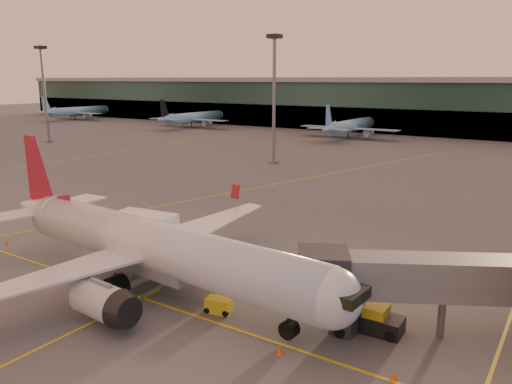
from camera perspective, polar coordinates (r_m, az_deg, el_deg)
The scene contains 14 objects.
ground at distance 42.52m, azimuth -22.65°, elevation -11.95°, with size 600.00×600.00×0.00m, color #4C4F54.
taxi_markings at distance 78.57m, azimuth 1.72°, elevation 0.24°, with size 100.12×173.00×0.01m.
terminal at distance 166.10m, azimuth 22.22°, elevation 9.00°, with size 400.00×20.00×17.60m.
mast_west_far at distance 148.21m, azimuth -23.07°, elevation 10.95°, with size 2.40×2.40×25.60m.
mast_west_near at distance 101.68m, azimuth 2.08°, elevation 11.55°, with size 2.40×2.40×25.60m.
distant_aircraft_row at distance 149.88m, azimuth 12.17°, elevation 5.98°, with size 290.00×34.00×13.00m.
main_airplane at distance 41.78m, azimuth -12.25°, elevation -6.06°, with size 38.65×34.84×11.66m.
jet_bridge at distance 36.18m, azimuth 22.74°, elevation -9.52°, with size 19.29×12.32×5.80m.
catering_truck at distance 49.03m, azimuth -12.37°, elevation -4.65°, with size 6.25×3.30×4.64m.
gpu_cart at distance 38.34m, azimuth -4.30°, elevation -12.80°, with size 2.13×1.56×1.12m.
pushback_tug at distance 36.53m, azimuth 13.53°, elevation -14.13°, with size 3.71×2.08×1.88m.
cone_nose at distance 31.89m, azimuth 15.49°, elevation -19.56°, with size 0.43×0.43×0.55m.
cone_tail at distance 59.12m, azimuth -26.57°, elevation -5.13°, with size 0.42×0.42×0.54m.
cone_fwd at distance 33.18m, azimuth 2.75°, elevation -17.63°, with size 0.48×0.48×0.62m.
Camera 1 is at (32.91, -20.80, 17.10)m, focal length 35.00 mm.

